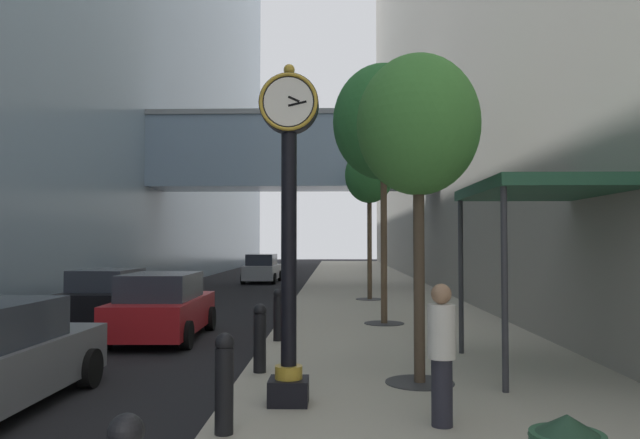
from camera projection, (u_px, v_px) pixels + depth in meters
ground_plane at (301, 293)px, 28.46m from camera, size 110.00×110.00×0.00m
sidewalk_right at (367, 287)px, 31.38m from camera, size 6.49×80.00×0.14m
street_clock at (289, 215)px, 8.55m from camera, size 0.84×0.55×4.78m
bollard_second at (224, 381)px, 7.16m from camera, size 0.23×0.23×1.18m
bollard_third at (260, 336)px, 10.53m from camera, size 0.23×0.23×1.18m
bollard_fourth at (278, 313)px, 13.91m from camera, size 0.23×0.23×1.18m
bollard_fifth at (289, 299)px, 17.28m from camera, size 0.23×0.23×1.18m
street_tree_near at (418, 127)px, 9.86m from camera, size 2.00×2.00×5.31m
street_tree_mid_near at (383, 123)px, 16.97m from camera, size 2.82×2.82×7.23m
street_tree_mid_far at (369, 176)px, 24.00m from camera, size 1.93×1.93×6.01m
pedestrian_walking at (442, 350)px, 7.47m from camera, size 0.42×0.42×1.74m
storefront_awning at (540, 192)px, 10.81m from camera, size 2.40×3.60×3.30m
car_black_near at (109, 296)px, 18.04m from camera, size 2.05×4.24×1.59m
car_silver_mid at (262, 269)px, 35.69m from camera, size 2.07×4.19×1.68m
car_red_far at (163, 307)px, 14.97m from camera, size 2.13×4.38×1.63m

